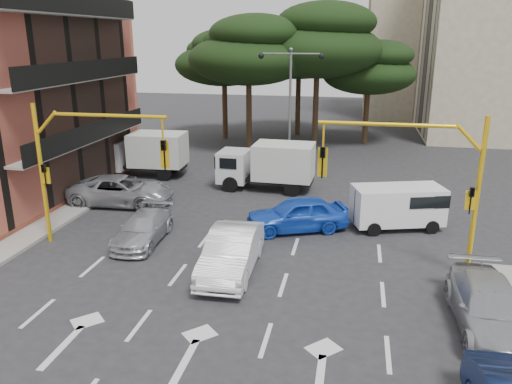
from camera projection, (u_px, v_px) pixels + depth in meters
ground at (229, 280)px, 18.35m from camera, size 120.00×120.00×0.00m
median_strip at (289, 170)px, 33.30m from camera, size 1.40×6.00×0.15m
apartment_beige_far at (442, 39)px, 54.60m from camera, size 16.20×12.15×16.70m
pine_left_near at (249, 50)px, 37.38m from camera, size 9.15×9.15×10.23m
pine_center at (319, 40)px, 38.11m from camera, size 9.98×9.98×11.16m
pine_left_far at (225, 57)px, 41.90m from camera, size 8.32×8.32×9.30m
pine_right at (370, 67)px, 39.84m from camera, size 7.49×7.49×8.37m
pine_back at (300, 48)px, 43.37m from camera, size 9.15×9.15×10.23m
signal_mast_right at (426, 174)px, 17.78m from camera, size 5.79×0.37×6.00m
signal_mast_left at (79, 156)px, 20.35m from camera, size 5.79×0.37×6.00m
street_lamp_center at (290, 88)px, 31.71m from camera, size 4.16×0.36×7.77m
car_white_hatch at (232, 252)px, 18.76m from camera, size 1.85×4.99×1.63m
car_blue_compact at (297, 214)px, 22.83m from camera, size 4.99×3.49×1.58m
car_silver_wagon at (143, 228)px, 21.59m from camera, size 1.91×4.33×1.24m
car_silver_cross_a at (121, 191)px, 26.41m from camera, size 5.62×2.84×1.52m
car_silver_parked at (490, 308)px, 15.06m from camera, size 2.10×5.01×1.44m
van_white at (397, 207)px, 23.06m from camera, size 4.43×2.96×2.04m
box_truck_a at (143, 154)px, 31.83m from camera, size 5.77×2.69×2.78m
box_truck_b at (267, 166)px, 28.90m from camera, size 5.67×2.53×2.75m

